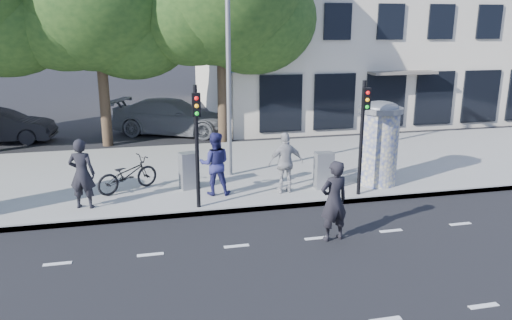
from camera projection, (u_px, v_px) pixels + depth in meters
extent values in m
plane|color=black|center=(249.00, 274.00, 10.49)|extent=(120.00, 120.00, 0.00)
cube|color=gray|center=(204.00, 172.00, 17.52)|extent=(40.00, 8.00, 0.15)
cube|color=slate|center=(222.00, 211.00, 13.80)|extent=(40.00, 0.10, 0.16)
cube|color=silver|center=(237.00, 246.00, 11.80)|extent=(32.00, 0.12, 0.01)
cylinder|color=beige|center=(378.00, 149.00, 15.70)|extent=(1.20, 1.20, 2.30)
cylinder|color=slate|center=(381.00, 110.00, 15.37)|extent=(1.36, 1.36, 0.16)
ellipsoid|color=slate|center=(381.00, 107.00, 15.35)|extent=(1.10, 1.10, 0.38)
cylinder|color=black|center=(197.00, 148.00, 13.49)|extent=(0.11, 0.11, 3.40)
cube|color=black|center=(196.00, 105.00, 13.00)|extent=(0.22, 0.14, 0.62)
cylinder|color=black|center=(361.00, 139.00, 14.54)|extent=(0.11, 0.11, 3.40)
cube|color=black|center=(366.00, 99.00, 14.05)|extent=(0.22, 0.14, 0.62)
cylinder|color=slate|center=(228.00, 55.00, 15.87)|extent=(0.16, 0.16, 8.00)
cylinder|color=#38281C|center=(104.00, 95.00, 21.08)|extent=(0.44, 0.44, 4.41)
cylinder|color=#38281C|center=(222.00, 90.00, 21.77)|extent=(0.44, 0.44, 4.59)
cube|color=beige|center=(371.00, 9.00, 30.33)|extent=(20.00, 15.00, 12.00)
cube|color=black|center=(434.00, 98.00, 24.39)|extent=(18.00, 0.10, 2.60)
cube|color=#59544C|center=(403.00, 73.00, 23.28)|extent=(3.20, 0.90, 0.12)
cube|color=#194C8C|center=(244.00, 69.00, 21.89)|extent=(1.60, 0.06, 0.30)
imported|color=black|center=(82.00, 174.00, 13.63)|extent=(0.81, 0.64, 1.96)
imported|color=navy|center=(215.00, 164.00, 14.75)|extent=(1.02, 0.85, 1.88)
imported|color=#9C9C9F|center=(286.00, 163.00, 14.91)|extent=(1.11, 0.66, 1.85)
imported|color=black|center=(334.00, 201.00, 11.93)|extent=(0.80, 0.60, 1.99)
imported|color=black|center=(127.00, 174.00, 15.14)|extent=(1.59, 2.06, 1.04)
cube|color=gray|center=(189.00, 171.00, 15.37)|extent=(0.63, 0.52, 1.14)
cube|color=gray|center=(324.00, 170.00, 15.39)|extent=(0.56, 0.42, 1.14)
imported|color=black|center=(0.00, 126.00, 21.97)|extent=(1.96, 4.63, 1.49)
imported|color=slate|center=(173.00, 117.00, 23.71)|extent=(4.45, 6.20, 1.67)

